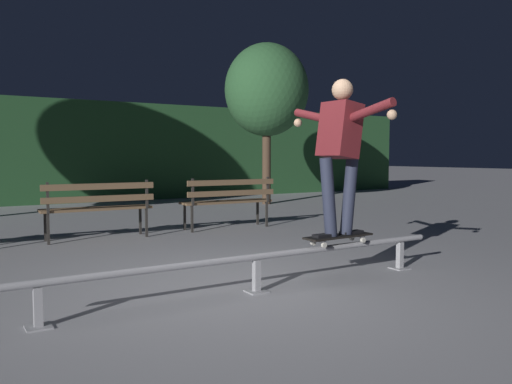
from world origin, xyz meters
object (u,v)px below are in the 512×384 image
skateboarder (340,143)px  tree_far_right (267,91)px  park_bench_right_center (229,198)px  skateboard (338,237)px  grind_rail (257,262)px  park_bench_left_center (98,204)px

skateboarder → tree_far_right: bearing=62.5°
park_bench_right_center → skateboarder: bearing=-101.3°
skateboard → park_bench_right_center: size_ratio=0.49×
grind_rail → park_bench_left_center: (-0.48, 3.70, 0.26)m
park_bench_right_center → tree_far_right: 5.18m
park_bench_left_center → skateboard: bearing=-68.6°
skateboard → park_bench_right_center: 3.77m
skateboard → skateboarder: size_ratio=0.51×
skateboarder → tree_far_right: 8.24m
park_bench_right_center → tree_far_right: size_ratio=0.39×
skateboarder → park_bench_right_center: skateboarder is taller
park_bench_right_center → park_bench_left_center: bearing=180.0°
skateboard → park_bench_left_center: (-1.45, 3.70, 0.11)m
park_bench_right_center → skateboard: bearing=-101.4°
grind_rail → tree_far_right: bearing=56.8°
skateboarder → park_bench_left_center: skateboarder is taller
tree_far_right → park_bench_left_center: bearing=-146.1°
park_bench_right_center → tree_far_right: (3.00, 3.49, 2.37)m
park_bench_right_center → tree_far_right: tree_far_right is taller
grind_rail → park_bench_left_center: 3.74m
park_bench_left_center → tree_far_right: size_ratio=0.39×
skateboard → tree_far_right: bearing=62.5°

